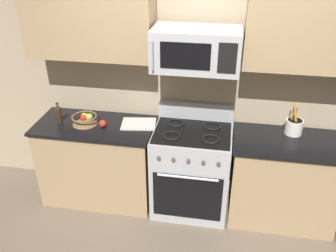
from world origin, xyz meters
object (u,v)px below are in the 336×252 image
at_px(cutting_board, 139,124).
at_px(range_oven, 191,170).
at_px(fruit_basket, 85,119).
at_px(bottle_soy, 59,113).
at_px(microwave, 196,49).
at_px(utensil_crock, 294,126).
at_px(apple_loose, 103,124).

bearing_deg(cutting_board, range_oven, -7.10).
distance_m(fruit_basket, bottle_soy, 0.27).
distance_m(microwave, utensil_crock, 1.21).
bearing_deg(fruit_basket, utensil_crock, 4.44).
xyz_separation_m(microwave, utensil_crock, (0.95, 0.13, -0.74)).
bearing_deg(cutting_board, bottle_soy, -174.03).
relative_size(fruit_basket, cutting_board, 0.75).
distance_m(range_oven, fruit_basket, 1.19).
xyz_separation_m(range_oven, fruit_basket, (-1.09, -0.00, 0.49)).
xyz_separation_m(utensil_crock, fruit_basket, (-2.04, -0.16, -0.03)).
xyz_separation_m(utensil_crock, apple_loose, (-1.84, -0.19, -0.04)).
height_order(range_oven, bottle_soy, bottle_soy).
height_order(range_oven, apple_loose, range_oven).
relative_size(apple_loose, bottle_soy, 0.35).
relative_size(utensil_crock, apple_loose, 4.17).
relative_size(apple_loose, cutting_board, 0.22).
bearing_deg(fruit_basket, bottle_soy, -177.43).
distance_m(microwave, bottle_soy, 1.53).
bearing_deg(bottle_soy, range_oven, 0.65).
relative_size(range_oven, fruit_basket, 4.29).
distance_m(microwave, cutting_board, 0.98).
distance_m(range_oven, cutting_board, 0.71).
bearing_deg(apple_loose, microwave, 4.19).
height_order(fruit_basket, cutting_board, fruit_basket).
relative_size(microwave, apple_loose, 10.04).
bearing_deg(fruit_basket, apple_loose, -10.26).
xyz_separation_m(range_oven, cutting_board, (-0.55, 0.07, 0.44)).
height_order(fruit_basket, apple_loose, fruit_basket).
relative_size(range_oven, cutting_board, 3.23).
bearing_deg(apple_loose, range_oven, 2.53).
relative_size(microwave, cutting_board, 2.25).
distance_m(range_oven, bottle_soy, 1.46).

